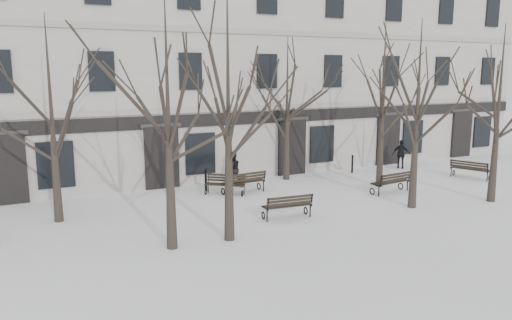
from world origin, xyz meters
TOP-DOWN VIEW (x-y plane):
  - ground at (0.00, 0.00)m, footprint 100.00×100.00m
  - building at (0.00, 12.96)m, footprint 40.40×10.20m
  - tree_0 at (-5.50, -0.05)m, footprint 5.34×5.34m
  - tree_1 at (-3.60, -0.13)m, footprint 5.69×5.69m
  - tree_2 at (4.55, 0.18)m, footprint 5.17×5.17m
  - tree_3 at (8.22, -0.59)m, footprint 5.11×5.11m
  - tree_4 at (-8.37, 4.50)m, footprint 5.17×5.17m
  - tree_5 at (2.64, 7.00)m, footprint 4.96×4.96m
  - tree_6 at (5.86, 3.72)m, footprint 5.29×5.29m
  - bench_1 at (-0.71, 1.08)m, footprint 1.91×0.84m
  - bench_2 at (5.41, 2.38)m, footprint 2.01×0.92m
  - bench_3 at (-1.34, 5.52)m, footprint 1.74×1.58m
  - bench_4 at (-0.51, 5.30)m, footprint 2.04×0.91m
  - bench_5 at (11.09, 2.96)m, footprint 1.33×1.97m
  - bollard_a at (-1.86, 6.57)m, footprint 0.13×0.13m
  - bollard_b at (6.65, 6.85)m, footprint 0.13×0.13m
  - pedestrian_b at (-0.34, 6.93)m, footprint 0.80×0.63m
  - pedestrian_c at (9.84, 6.59)m, footprint 0.95×0.95m

SIDE VIEW (x-z plane):
  - ground at x=0.00m, z-range 0.00..0.00m
  - pedestrian_b at x=-0.34m, z-range -0.81..0.81m
  - pedestrian_c at x=9.84m, z-range -0.81..0.81m
  - bench_3 at x=-1.34m, z-range 0.04..0.93m
  - bench_1 at x=-0.71m, z-range 0.04..0.98m
  - bench_5 at x=11.09m, z-range 0.04..0.99m
  - bollard_b at x=6.65m, z-range 0.03..1.01m
  - bench_2 at x=5.41m, z-range 0.04..1.02m
  - bench_4 at x=-0.51m, z-range 0.04..1.04m
  - bollard_a at x=-1.86m, z-range 0.04..1.06m
  - tree_5 at x=2.64m, z-range 0.88..7.97m
  - tree_3 at x=8.22m, z-range 0.91..8.21m
  - tree_4 at x=-8.37m, z-range 0.92..8.31m
  - tree_2 at x=4.55m, z-range 0.92..8.31m
  - tree_6 at x=5.86m, z-range 0.94..8.50m
  - tree_0 at x=-5.50m, z-range 0.95..8.59m
  - tree_1 at x=-3.60m, z-range 1.02..9.14m
  - building at x=0.00m, z-range -0.18..11.22m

